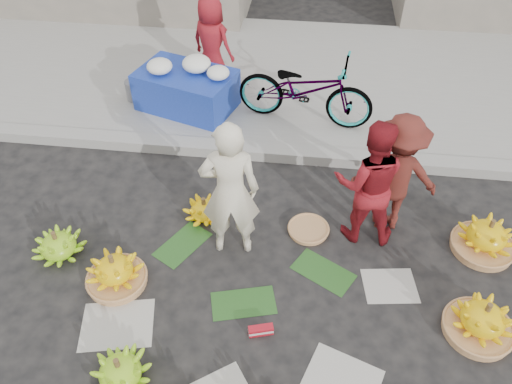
# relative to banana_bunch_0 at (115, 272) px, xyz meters

# --- Properties ---
(ground) EXTENTS (80.00, 80.00, 0.00)m
(ground) POSITION_rel_banana_bunch_0_xyz_m (1.46, 0.10, -0.18)
(ground) COLOR black
(ground) RESTS_ON ground
(curb) EXTENTS (40.00, 0.25, 0.15)m
(curb) POSITION_rel_banana_bunch_0_xyz_m (1.46, 2.30, -0.11)
(curb) COLOR gray
(curb) RESTS_ON ground
(sidewalk) EXTENTS (40.00, 4.00, 0.12)m
(sidewalk) POSITION_rel_banana_bunch_0_xyz_m (1.46, 4.40, -0.12)
(sidewalk) COLOR gray
(sidewalk) RESTS_ON ground
(newspaper_scatter) EXTENTS (3.20, 1.80, 0.00)m
(newspaper_scatter) POSITION_rel_banana_bunch_0_xyz_m (1.46, -0.70, -0.18)
(newspaper_scatter) COLOR beige
(newspaper_scatter) RESTS_ON ground
(banana_leaves) EXTENTS (2.00, 1.00, 0.00)m
(banana_leaves) POSITION_rel_banana_bunch_0_xyz_m (1.36, 0.30, -0.18)
(banana_leaves) COLOR #1D4C19
(banana_leaves) RESTS_ON ground
(banana_bunch_0) EXTENTS (0.71, 0.71, 0.43)m
(banana_bunch_0) POSITION_rel_banana_bunch_0_xyz_m (0.00, 0.00, 0.00)
(banana_bunch_0) COLOR #B1794A
(banana_bunch_0) RESTS_ON ground
(banana_bunch_1) EXTENTS (0.68, 0.68, 0.34)m
(banana_bunch_1) POSITION_rel_banana_bunch_0_xyz_m (0.39, -1.04, -0.04)
(banana_bunch_1) COLOR #75C41C
(banana_bunch_1) RESTS_ON ground
(banana_bunch_4) EXTENTS (0.65, 0.65, 0.45)m
(banana_bunch_4) POSITION_rel_banana_bunch_0_xyz_m (3.65, -0.15, 0.01)
(banana_bunch_4) COLOR #B1794A
(banana_bunch_4) RESTS_ON ground
(banana_bunch_5) EXTENTS (0.78, 0.78, 0.46)m
(banana_bunch_5) POSITION_rel_banana_bunch_0_xyz_m (3.92, 0.94, 0.02)
(banana_bunch_5) COLOR #B1794A
(banana_bunch_5) RESTS_ON ground
(banana_bunch_6) EXTENTS (0.58, 0.58, 0.34)m
(banana_bunch_6) POSITION_rel_banana_bunch_0_xyz_m (-0.76, 0.31, -0.03)
(banana_bunch_6) COLOR #75C41C
(banana_bunch_6) RESTS_ON ground
(banana_bunch_7) EXTENTS (0.59, 0.59, 0.30)m
(banana_bunch_7) POSITION_rel_banana_bunch_0_xyz_m (0.73, 1.06, -0.06)
(banana_bunch_7) COLOR yellow
(banana_bunch_7) RESTS_ON ground
(basket_spare) EXTENTS (0.58, 0.58, 0.05)m
(basket_spare) POSITION_rel_banana_bunch_0_xyz_m (1.97, 0.98, -0.16)
(basket_spare) COLOR #B1794A
(basket_spare) RESTS_ON ground
(incense_stack) EXTENTS (0.25, 0.14, 0.10)m
(incense_stack) POSITION_rel_banana_bunch_0_xyz_m (1.57, -0.42, -0.13)
(incense_stack) COLOR #B11220
(incense_stack) RESTS_ON ground
(vendor_cream) EXTENTS (0.67, 0.49, 1.69)m
(vendor_cream) POSITION_rel_banana_bunch_0_xyz_m (1.13, 0.65, 0.66)
(vendor_cream) COLOR #F4EACD
(vendor_cream) RESTS_ON ground
(vendor_red) EXTENTS (0.75, 0.59, 1.54)m
(vendor_red) POSITION_rel_banana_bunch_0_xyz_m (2.55, 1.03, 0.59)
(vendor_red) COLOR maroon
(vendor_red) RESTS_ON ground
(man_striped) EXTENTS (0.96, 0.55, 1.48)m
(man_striped) POSITION_rel_banana_bunch_0_xyz_m (2.86, 1.25, 0.56)
(man_striped) COLOR maroon
(man_striped) RESTS_ON ground
(flower_table) EXTENTS (1.56, 1.23, 0.79)m
(flower_table) POSITION_rel_banana_bunch_0_xyz_m (0.06, 3.21, 0.26)
(flower_table) COLOR #18319F
(flower_table) RESTS_ON sidewalk
(grey_bucket) EXTENTS (0.27, 0.27, 0.31)m
(grey_bucket) POSITION_rel_banana_bunch_0_xyz_m (-0.79, 3.31, 0.09)
(grey_bucket) COLOR slate
(grey_bucket) RESTS_ON sidewalk
(flower_vendor) EXTENTS (0.81, 0.69, 1.40)m
(flower_vendor) POSITION_rel_banana_bunch_0_xyz_m (0.33, 3.90, 0.64)
(flower_vendor) COLOR maroon
(flower_vendor) RESTS_ON sidewalk
(bicycle) EXTENTS (0.96, 2.00, 1.01)m
(bicycle) POSITION_rel_banana_bunch_0_xyz_m (1.79, 3.07, 0.44)
(bicycle) COLOR gray
(bicycle) RESTS_ON sidewalk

